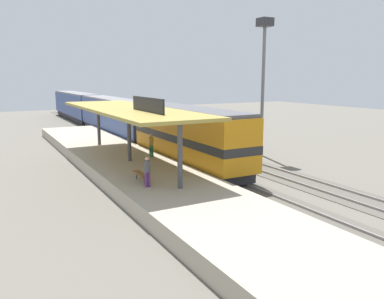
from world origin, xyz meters
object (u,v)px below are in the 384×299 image
(locomotive, at_px, (188,136))
(passenger_carriage_rear, at_px, (76,105))
(platform_bench, at_px, (140,174))
(passenger_carriage_front, at_px, (115,116))
(person_walking, at_px, (151,144))
(freight_car, at_px, (197,128))
(light_mast, at_px, (264,58))
(person_waiting, at_px, (147,170))

(locomotive, distance_m, passenger_carriage_rear, 38.80)
(platform_bench, xyz_separation_m, passenger_carriage_front, (6.00, 23.46, 0.97))
(passenger_carriage_front, bearing_deg, person_walking, -98.77)
(platform_bench, distance_m, locomotive, 8.19)
(passenger_carriage_rear, height_order, person_walking, passenger_carriage_rear)
(freight_car, bearing_deg, locomotive, -124.55)
(freight_car, bearing_deg, passenger_carriage_front, 112.11)
(passenger_carriage_rear, relative_size, freight_car, 1.67)
(platform_bench, relative_size, light_mast, 0.15)
(locomotive, xyz_separation_m, person_waiting, (-6.06, -6.67, -0.56))
(freight_car, bearing_deg, light_mast, -61.32)
(freight_car, relative_size, person_walking, 7.02)
(light_mast, relative_size, person_walking, 6.84)
(passenger_carriage_rear, bearing_deg, person_waiting, -97.59)
(person_walking, bearing_deg, freight_car, 38.47)
(locomotive, distance_m, person_waiting, 9.03)
(passenger_carriage_front, xyz_separation_m, person_waiting, (-6.06, -24.67, -0.46))
(passenger_carriage_front, relative_size, light_mast, 1.71)
(locomotive, bearing_deg, person_waiting, -132.24)
(passenger_carriage_front, relative_size, person_walking, 11.70)
(locomotive, distance_m, person_walking, 2.85)
(passenger_carriage_front, height_order, passenger_carriage_rear, same)
(platform_bench, height_order, person_waiting, person_waiting)
(person_waiting, bearing_deg, locomotive, 47.76)
(freight_car, height_order, person_walking, freight_car)
(freight_car, height_order, person_waiting, freight_car)
(platform_bench, bearing_deg, passenger_carriage_rear, 82.28)
(platform_bench, relative_size, passenger_carriage_front, 0.08)
(light_mast, bearing_deg, locomotive, -173.94)
(locomotive, xyz_separation_m, light_mast, (7.80, 0.83, 5.99))
(passenger_carriage_front, distance_m, person_waiting, 25.41)
(locomotive, height_order, passenger_carriage_front, locomotive)
(platform_bench, bearing_deg, light_mast, 24.51)
(platform_bench, bearing_deg, person_waiting, -92.89)
(platform_bench, bearing_deg, freight_car, 48.88)
(passenger_carriage_rear, distance_m, light_mast, 39.24)
(locomotive, xyz_separation_m, freight_car, (4.60, 6.68, -0.44))
(light_mast, distance_m, person_walking, 12.31)
(passenger_carriage_front, xyz_separation_m, person_walking, (-2.63, -17.07, -0.46))
(passenger_carriage_rear, relative_size, person_waiting, 11.70)
(person_waiting, xyz_separation_m, person_walking, (3.43, 7.61, 0.00))
(passenger_carriage_front, height_order, person_waiting, passenger_carriage_front)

